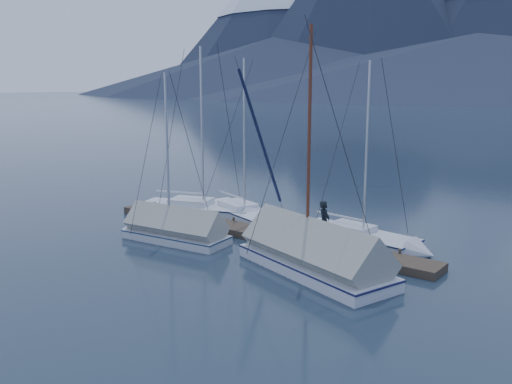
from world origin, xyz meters
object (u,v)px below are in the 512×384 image
(sailboat_covered_far, at_px, (168,231))
(person, at_px, (324,222))
(sailboat_open_mid, at_px, (250,217))
(sailboat_covered_near, at_px, (304,256))
(sailboat_open_right, at_px, (372,241))
(sailboat_open_left, at_px, (212,211))

(sailboat_covered_far, distance_m, person, 7.40)
(sailboat_open_mid, height_order, sailboat_covered_near, sailboat_covered_near)
(sailboat_covered_far, xyz_separation_m, person, (6.64, 3.13, 0.86))
(sailboat_covered_near, height_order, person, sailboat_covered_near)
(sailboat_open_right, bearing_deg, person, -121.36)
(sailboat_open_mid, distance_m, sailboat_covered_far, 5.45)
(sailboat_open_mid, xyz_separation_m, sailboat_covered_far, (-0.63, -5.41, 0.25))
(sailboat_open_mid, relative_size, sailboat_open_right, 1.04)
(sailboat_covered_near, distance_m, person, 2.79)
(sailboat_open_left, relative_size, person, 5.41)
(sailboat_open_right, bearing_deg, sailboat_covered_far, -146.47)
(sailboat_open_mid, distance_m, sailboat_open_right, 7.32)
(person, bearing_deg, sailboat_covered_far, 105.60)
(sailboat_open_mid, distance_m, person, 6.53)
(sailboat_open_right, height_order, person, sailboat_open_right)
(sailboat_open_mid, bearing_deg, sailboat_covered_far, -96.62)
(sailboat_open_right, height_order, sailboat_covered_near, sailboat_covered_near)
(sailboat_covered_far, bearing_deg, sailboat_open_mid, 83.38)
(sailboat_open_right, bearing_deg, sailboat_covered_near, -97.79)
(sailboat_open_mid, height_order, sailboat_covered_far, sailboat_open_mid)
(sailboat_open_left, bearing_deg, sailboat_open_right, 0.96)
(sailboat_open_mid, bearing_deg, person, -20.76)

